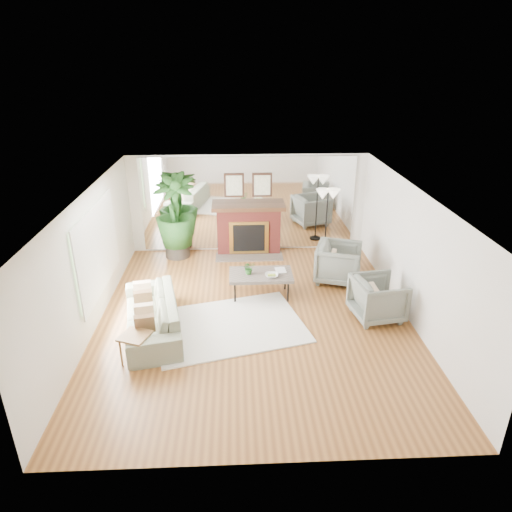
{
  "coord_description": "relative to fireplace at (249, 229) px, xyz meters",
  "views": [
    {
      "loc": [
        -0.33,
        -7.69,
        4.69
      ],
      "look_at": [
        0.06,
        0.6,
        1.06
      ],
      "focal_mm": 32.0,
      "sensor_mm": 36.0,
      "label": 1
    }
  ],
  "objects": [
    {
      "name": "coffee_table",
      "position": [
        0.18,
        -2.37,
        -0.18
      ],
      "size": [
        1.32,
        0.77,
        0.53
      ],
      "rotation": [
        0.0,
        0.0,
        0.0
      ],
      "color": "#5D524A",
      "rests_on": "ground"
    },
    {
      "name": "side_table",
      "position": [
        -2.02,
        -4.54,
        -0.23
      ],
      "size": [
        0.58,
        0.58,
        0.51
      ],
      "rotation": [
        0.0,
        0.0,
        -0.37
      ],
      "color": "olive",
      "rests_on": "ground"
    },
    {
      "name": "mirror_panel",
      "position": [
        0.0,
        0.21,
        0.59
      ],
      "size": [
        5.4,
        0.04,
        2.4
      ],
      "primitive_type": "cube",
      "color": "silver",
      "rests_on": "wall_back"
    },
    {
      "name": "window_panel",
      "position": [
        -2.96,
        -2.86,
        0.69
      ],
      "size": [
        0.04,
        2.4,
        1.5
      ],
      "primitive_type": "cube",
      "color": "#B2E09E",
      "rests_on": "wall_left"
    },
    {
      "name": "potted_ficus",
      "position": [
        -1.82,
        -0.16,
        0.47
      ],
      "size": [
        1.03,
        1.03,
        2.12
      ],
      "color": "#29241E",
      "rests_on": "ground"
    },
    {
      "name": "armchair_back",
      "position": [
        1.96,
        -1.73,
        -0.22
      ],
      "size": [
        1.22,
        1.21,
        0.88
      ],
      "primitive_type": "imported",
      "rotation": [
        0.0,
        0.0,
        1.24
      ],
      "color": "slate",
      "rests_on": "ground"
    },
    {
      "name": "floor_lamp",
      "position": [
        1.89,
        -0.49,
        0.88
      ],
      "size": [
        0.59,
        0.33,
        1.8
      ],
      "color": "black",
      "rests_on": "ground"
    },
    {
      "name": "armchair_front",
      "position": [
        2.38,
        -3.35,
        -0.24
      ],
      "size": [
        1.05,
        1.03,
        0.84
      ],
      "primitive_type": "imported",
      "rotation": [
        0.0,
        0.0,
        1.73
      ],
      "color": "slate",
      "rests_on": "ground"
    },
    {
      "name": "wall_left",
      "position": [
        -2.99,
        -3.26,
        0.59
      ],
      "size": [
        0.02,
        7.0,
        2.5
      ],
      "primitive_type": "cube",
      "color": "silver",
      "rests_on": "ground"
    },
    {
      "name": "wall_back",
      "position": [
        0.0,
        0.23,
        0.59
      ],
      "size": [
        6.0,
        0.02,
        2.5
      ],
      "primitive_type": "cube",
      "color": "silver",
      "rests_on": "ground"
    },
    {
      "name": "book",
      "position": [
        0.5,
        -2.27,
        -0.12
      ],
      "size": [
        0.24,
        0.31,
        0.02
      ],
      "primitive_type": "imported",
      "rotation": [
        0.0,
        0.0,
        0.07
      ],
      "color": "olive",
      "rests_on": "coffee_table"
    },
    {
      "name": "area_rug",
      "position": [
        -0.49,
        -3.56,
        -0.64
      ],
      "size": [
        3.14,
        2.58,
        0.03
      ],
      "primitive_type": "cube",
      "rotation": [
        0.0,
        0.0,
        0.25
      ],
      "color": "silver",
      "rests_on": "ground"
    },
    {
      "name": "sofa",
      "position": [
        -1.91,
        -3.62,
        -0.32
      ],
      "size": [
        1.37,
        2.47,
        0.68
      ],
      "primitive_type": "imported",
      "rotation": [
        0.0,
        0.0,
        -1.37
      ],
      "color": "slate",
      "rests_on": "ground"
    },
    {
      "name": "ground",
      "position": [
        0.0,
        -3.26,
        -0.66
      ],
      "size": [
        7.0,
        7.0,
        0.0
      ],
      "primitive_type": "plane",
      "color": "brown",
      "rests_on": "ground"
    },
    {
      "name": "fruit_bowl",
      "position": [
        0.39,
        -2.54,
        -0.1
      ],
      "size": [
        0.28,
        0.28,
        0.07
      ],
      "primitive_type": "imported",
      "rotation": [
        0.0,
        0.0,
        -0.05
      ],
      "color": "olive",
      "rests_on": "coffee_table"
    },
    {
      "name": "wall_right",
      "position": [
        2.99,
        -3.26,
        0.59
      ],
      "size": [
        0.02,
        7.0,
        2.5
      ],
      "primitive_type": "cube",
      "color": "silver",
      "rests_on": "ground"
    },
    {
      "name": "tabletop_plant",
      "position": [
        -0.07,
        -2.37,
        0.0
      ],
      "size": [
        0.28,
        0.26,
        0.27
      ],
      "primitive_type": "imported",
      "rotation": [
        0.0,
        0.0,
        0.21
      ],
      "color": "#275720",
      "rests_on": "coffee_table"
    },
    {
      "name": "fireplace",
      "position": [
        0.0,
        0.0,
        0.0
      ],
      "size": [
        1.85,
        0.83,
        2.05
      ],
      "color": "maroon",
      "rests_on": "ground"
    }
  ]
}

